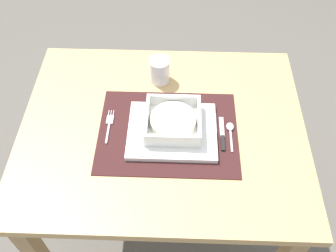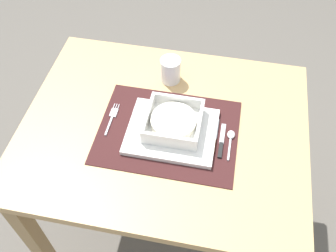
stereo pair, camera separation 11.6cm
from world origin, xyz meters
name	(u,v)px [view 1 (the left image)]	position (x,y,z in m)	size (l,w,h in m)	color
ground_plane	(164,221)	(0.00, 0.00, 0.00)	(6.00, 6.00, 0.00)	#59544C
dining_table	(163,146)	(0.00, 0.00, 0.60)	(0.91, 0.73, 0.71)	tan
placemat	(168,132)	(0.02, -0.02, 0.71)	(0.44, 0.33, 0.00)	#381919
serving_plate	(172,131)	(0.03, -0.03, 0.72)	(0.27, 0.22, 0.02)	white
porridge_bowl	(173,121)	(0.03, -0.01, 0.75)	(0.17, 0.17, 0.05)	white
fork	(109,124)	(-0.17, 0.00, 0.72)	(0.02, 0.13, 0.00)	silver
spoon	(230,129)	(0.21, -0.01, 0.72)	(0.02, 0.12, 0.01)	silver
butter_knife	(222,135)	(0.19, -0.03, 0.72)	(0.01, 0.13, 0.01)	black
bread_knife	(215,132)	(0.16, -0.02, 0.72)	(0.01, 0.13, 0.01)	#59331E
drinking_glass	(160,71)	(-0.02, 0.21, 0.75)	(0.07, 0.07, 0.09)	white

